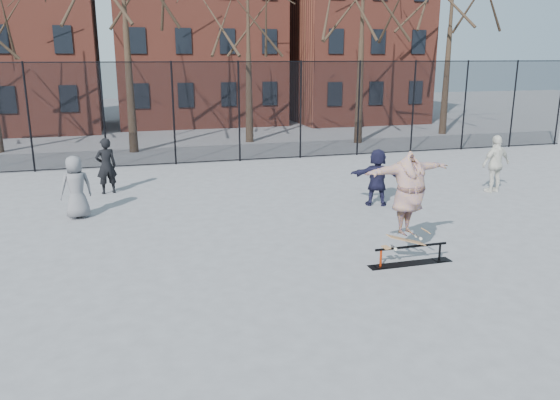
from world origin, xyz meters
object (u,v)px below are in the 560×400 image
object	(u,v)px
bystander_black	(106,166)
bystander_navy	(377,177)
skate_rail	(411,257)
skater	(409,201)
bystander_white	(496,164)
skateboard	(406,244)
bystander_grey	(76,187)

from	to	relation	value
bystander_black	bystander_navy	world-z (taller)	bystander_black
skate_rail	skater	distance (m)	1.21
skater	bystander_white	distance (m)	7.52
skate_rail	bystander_white	distance (m)	7.45
skateboard	bystander_grey	xyz separation A→B (m)	(-6.71, 5.42, 0.38)
bystander_grey	bystander_black	bearing A→B (deg)	-124.31
skater	bystander_navy	distance (m)	4.69
bystander_grey	bystander_navy	distance (m)	8.24
skater	bystander_black	xyz separation A→B (m)	(-6.01, 8.01, -0.49)
bystander_grey	skate_rail	bearing A→B (deg)	122.61
skater	bystander_grey	size ratio (longest dim) A/B	1.25
bystander_white	bystander_navy	xyz separation A→B (m)	(-4.26, -0.42, -0.08)
skate_rail	bystander_black	xyz separation A→B (m)	(-6.13, 8.01, 0.71)
skateboard	bystander_grey	size ratio (longest dim) A/B	0.54
bystander_white	bystander_navy	world-z (taller)	bystander_white
skater	bystander_black	distance (m)	10.03
bystander_grey	bystander_white	size ratio (longest dim) A/B	0.93
skater	bystander_black	size ratio (longest dim) A/B	1.20
bystander_black	bystander_white	xyz separation A→B (m)	(11.74, -3.17, 0.03)
skateboard	bystander_white	xyz separation A→B (m)	(5.73, 4.85, 0.45)
bystander_white	skate_rail	bearing A→B (deg)	32.10
bystander_white	bystander_black	bearing A→B (deg)	-23.86
skate_rail	bystander_navy	size ratio (longest dim) A/B	1.11
skate_rail	bystander_white	world-z (taller)	bystander_white
skate_rail	bystander_black	distance (m)	10.12
skate_rail	skater	xyz separation A→B (m)	(-0.13, 0.00, 1.21)
bystander_black	bystander_navy	xyz separation A→B (m)	(7.48, -3.59, -0.05)
skater	bystander_navy	xyz separation A→B (m)	(1.47, 4.42, -0.54)
bystander_white	bystander_navy	size ratio (longest dim) A/B	1.09
bystander_black	skate_rail	bearing A→B (deg)	112.09
skateboard	bystander_black	xyz separation A→B (m)	(-6.01, 8.01, 0.42)
skate_rail	bystander_black	world-z (taller)	bystander_black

